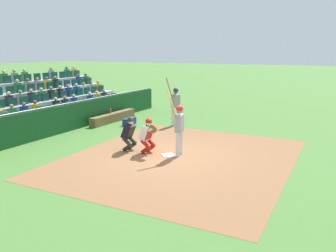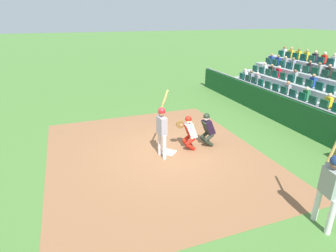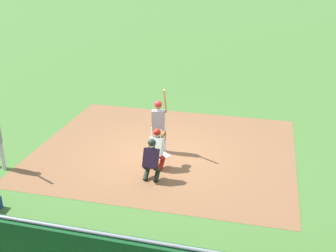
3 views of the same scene
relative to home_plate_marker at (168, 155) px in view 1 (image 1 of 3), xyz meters
The scene contains 11 objects.
ground_plane 0.02m from the home_plate_marker, ahead, with size 160.00×160.00×0.00m, color #457332.
infield_dirt_patch 0.50m from the home_plate_marker, 90.00° to the left, with size 8.54×7.20×0.01m, color brown.
home_plate_marker is the anchor object (origin of this frame).
batter_at_plate 1.16m from the home_plate_marker, 119.95° to the left, with size 0.56×0.48×2.29m.
catcher_crouching 1.06m from the home_plate_marker, 84.96° to the right, with size 0.49×0.72×1.30m.
home_plate_umpire 1.70m from the home_plate_marker, 85.67° to the right, with size 0.46×0.46×1.29m.
dugout_wall 5.86m from the home_plate_marker, 90.00° to the right, with size 17.15×0.24×1.30m.
dugout_bench 6.59m from the home_plate_marker, 126.74° to the right, with size 3.36×0.40×0.44m, color brown.
water_bottle_on_bench 6.59m from the home_plate_marker, 125.46° to the right, with size 0.07×0.07×0.27m, color #DA5124.
equipment_duffel_bag 5.52m from the home_plate_marker, 131.83° to the right, with size 0.83×0.36×0.33m, color navy.
on_deck_batter 5.24m from the home_plate_marker, 156.27° to the right, with size 0.62×0.55×2.34m.
Camera 1 is at (10.35, 5.42, 3.63)m, focal length 37.08 mm.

